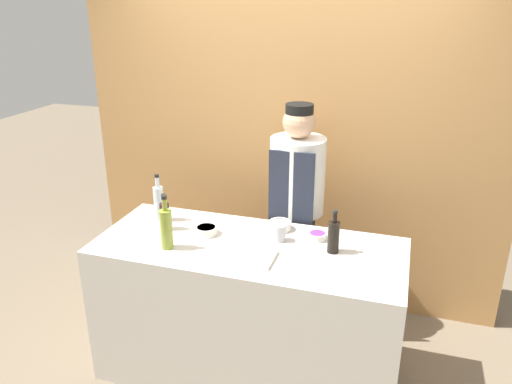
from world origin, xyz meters
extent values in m
plane|color=#756651|center=(0.00, 0.00, 0.00)|extent=(14.00, 14.00, 0.00)
cube|color=#B7844C|center=(0.00, 1.05, 1.20)|extent=(3.19, 0.18, 2.40)
cube|color=beige|center=(0.00, 0.00, 0.46)|extent=(1.83, 0.76, 0.91)
cylinder|color=white|center=(0.12, 0.26, 0.94)|extent=(0.14, 0.14, 0.05)
cylinder|color=silver|center=(0.12, 0.26, 0.96)|extent=(0.12, 0.12, 0.02)
cylinder|color=white|center=(-0.29, 0.06, 0.94)|extent=(0.14, 0.14, 0.05)
cylinder|color=orange|center=(-0.29, 0.06, 0.95)|extent=(0.12, 0.12, 0.01)
cylinder|color=white|center=(0.37, 0.20, 0.93)|extent=(0.11, 0.11, 0.04)
cylinder|color=#703384|center=(0.37, 0.20, 0.95)|extent=(0.09, 0.09, 0.01)
cube|color=white|center=(0.04, -0.15, 0.92)|extent=(0.32, 0.22, 0.02)
cylinder|color=silver|center=(-0.67, 0.17, 1.03)|extent=(0.06, 0.06, 0.23)
cylinder|color=silver|center=(-0.67, 0.17, 1.18)|extent=(0.03, 0.03, 0.07)
cylinder|color=black|center=(-0.67, 0.17, 1.22)|extent=(0.03, 0.03, 0.02)
cylinder|color=black|center=(-0.57, 0.05, 1.00)|extent=(0.06, 0.06, 0.17)
cylinder|color=black|center=(-0.57, 0.05, 1.11)|extent=(0.02, 0.02, 0.05)
cylinder|color=black|center=(-0.57, 0.05, 1.14)|extent=(0.03, 0.03, 0.01)
cylinder|color=black|center=(0.49, 0.06, 1.01)|extent=(0.07, 0.07, 0.19)
cylinder|color=black|center=(0.49, 0.06, 1.13)|extent=(0.03, 0.03, 0.06)
cylinder|color=black|center=(0.49, 0.06, 1.17)|extent=(0.03, 0.03, 0.02)
cylinder|color=olive|center=(-0.44, -0.17, 1.03)|extent=(0.07, 0.07, 0.24)
cylinder|color=olive|center=(-0.44, -0.17, 1.19)|extent=(0.03, 0.03, 0.07)
cylinder|color=black|center=(-0.44, -0.17, 1.23)|extent=(0.03, 0.03, 0.02)
cylinder|color=#B7B7BC|center=(0.16, 0.11, 0.97)|extent=(0.07, 0.07, 0.10)
cylinder|color=#28282D|center=(0.15, 0.59, 0.45)|extent=(0.27, 0.27, 0.90)
cylinder|color=white|center=(0.15, 0.59, 1.16)|extent=(0.37, 0.37, 0.52)
cube|color=#232838|center=(0.15, 0.42, 1.14)|extent=(0.30, 0.02, 0.48)
sphere|color=tan|center=(0.15, 0.59, 1.53)|extent=(0.21, 0.21, 0.21)
cylinder|color=black|center=(0.15, 0.59, 1.61)|extent=(0.18, 0.18, 0.07)
camera|label=1|loc=(0.83, -2.50, 2.28)|focal=35.00mm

